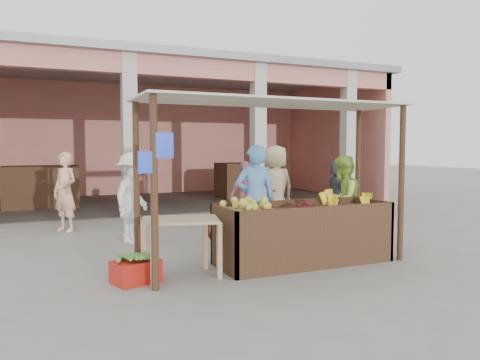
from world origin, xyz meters
name	(u,v)px	position (x,y,z in m)	size (l,w,h in m)	color
ground	(274,266)	(0.00, 0.00, 0.00)	(60.00, 60.00, 0.00)	slate
market_building	(143,117)	(0.05, 8.93, 2.70)	(14.40, 6.40, 4.20)	tan
fruit_stall	(303,236)	(0.50, 0.00, 0.40)	(2.60, 0.95, 0.80)	#4C2D1E
stall_awning	(271,130)	(-0.01, 0.06, 1.98)	(4.09, 1.35, 2.39)	#4C2D1E
banana_heap	(346,200)	(1.25, -0.02, 0.91)	(1.18, 0.64, 0.21)	yellow
melon_tray	(247,207)	(-0.42, 0.01, 0.89)	(0.72, 0.62, 0.19)	#9A764F
berry_heap	(306,205)	(0.52, -0.03, 0.87)	(0.44, 0.36, 0.14)	maroon
side_table	(181,229)	(-1.40, -0.03, 0.65)	(1.11, 0.87, 0.79)	tan
papaya_pile	(181,211)	(-1.40, -0.03, 0.89)	(0.69, 0.40, 0.20)	#509631
red_crate	(136,271)	(-2.00, -0.03, 0.14)	(0.56, 0.40, 0.29)	#AD1C12
plantain_bundle	(136,257)	(-2.00, -0.03, 0.33)	(0.44, 0.31, 0.09)	#4D8A32
produce_sacks	(270,202)	(2.59, 5.10, 0.27)	(0.71, 0.44, 0.54)	maroon
vendor_blue	(256,196)	(0.11, 0.83, 0.94)	(0.71, 0.52, 1.88)	#5999DF
vendor_green	(343,199)	(1.75, 0.74, 0.83)	(0.80, 0.46, 1.67)	#B2DB4A
motorcycle	(245,214)	(0.45, 1.98, 0.49)	(1.86, 0.64, 0.97)	maroon
shopper_a	(132,194)	(-1.54, 2.55, 0.88)	(1.13, 0.57, 1.76)	silver
shopper_b	(246,193)	(0.90, 2.92, 0.77)	(0.90, 0.48, 1.54)	#C1767D
shopper_c	(275,184)	(1.38, 2.54, 0.98)	(0.94, 0.61, 1.96)	tan
shopper_d	(338,187)	(3.62, 3.49, 0.76)	(1.40, 0.57, 1.51)	#474753
shopper_e	(65,190)	(-2.59, 4.23, 0.85)	(0.63, 0.48, 1.70)	#F7AF88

